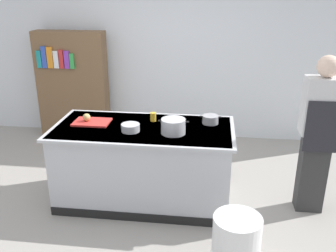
{
  "coord_description": "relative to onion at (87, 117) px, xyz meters",
  "views": [
    {
      "loc": [
        0.74,
        -3.7,
        2.36
      ],
      "look_at": [
        0.25,
        0.2,
        0.85
      ],
      "focal_mm": 39.6,
      "sensor_mm": 36.0,
      "label": 1
    }
  ],
  "objects": [
    {
      "name": "back_wall",
      "position": [
        0.65,
        2.04,
        0.54
      ],
      "size": [
        6.4,
        0.12,
        3.0
      ],
      "primitive_type": "cube",
      "color": "silver",
      "rests_on": "ground_plane"
    },
    {
      "name": "counter_island",
      "position": [
        0.65,
        -0.06,
        -0.5
      ],
      "size": [
        1.98,
        0.98,
        0.9
      ],
      "color": "#B7BABF",
      "rests_on": "ground_plane"
    },
    {
      "name": "bookshelf",
      "position": [
        -0.83,
        1.74,
        -0.11
      ],
      "size": [
        1.1,
        0.31,
        1.7
      ],
      "color": "brown",
      "rests_on": "ground_plane"
    },
    {
      "name": "onion",
      "position": [
        0.0,
        0.0,
        0.0
      ],
      "size": [
        0.09,
        0.09,
        0.09
      ],
      "primitive_type": "sphere",
      "color": "tan",
      "rests_on": "cutting_board"
    },
    {
      "name": "trash_bin",
      "position": [
        1.65,
        -1.08,
        -0.7
      ],
      "size": [
        0.42,
        0.42,
        0.52
      ],
      "primitive_type": "cylinder",
      "color": "white",
      "rests_on": "ground_plane"
    },
    {
      "name": "juice_cup",
      "position": [
        0.73,
        0.15,
        -0.01
      ],
      "size": [
        0.07,
        0.07,
        0.1
      ],
      "primitive_type": "cylinder",
      "color": "yellow",
      "rests_on": "counter_island"
    },
    {
      "name": "cutting_board",
      "position": [
        0.06,
        -0.0,
        -0.05
      ],
      "size": [
        0.4,
        0.28,
        0.02
      ],
      "primitive_type": "cube",
      "color": "red",
      "rests_on": "counter_island"
    },
    {
      "name": "person_chef",
      "position": [
        2.5,
        -0.02,
        -0.05
      ],
      "size": [
        0.38,
        0.25,
        1.72
      ],
      "rotation": [
        0.0,
        0.0,
        1.67
      ],
      "color": "#2F2F2F",
      "rests_on": "ground_plane"
    },
    {
      "name": "mixing_bowl",
      "position": [
        0.54,
        -0.19,
        -0.02
      ],
      "size": [
        0.2,
        0.2,
        0.08
      ],
      "primitive_type": "cylinder",
      "color": "#B7BABF",
      "rests_on": "counter_island"
    },
    {
      "name": "stock_pot",
      "position": [
        1.0,
        -0.2,
        0.02
      ],
      "size": [
        0.32,
        0.26,
        0.16
      ],
      "color": "#B7BABF",
      "rests_on": "counter_island"
    },
    {
      "name": "sauce_pan",
      "position": [
        1.38,
        0.15,
        -0.02
      ],
      "size": [
        0.25,
        0.18,
        0.09
      ],
      "color": "#99999E",
      "rests_on": "counter_island"
    },
    {
      "name": "ground_plane",
      "position": [
        0.65,
        -0.06,
        -0.96
      ],
      "size": [
        10.0,
        10.0,
        0.0
      ],
      "primitive_type": "plane",
      "color": "#9E9991"
    }
  ]
}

